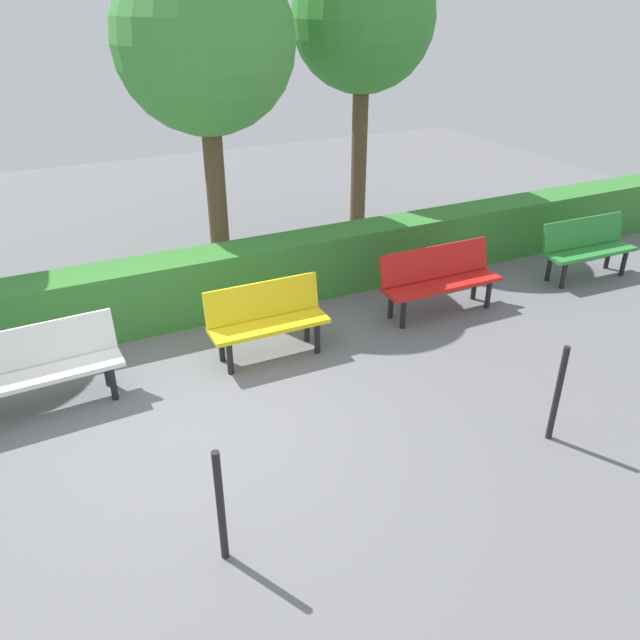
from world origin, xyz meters
TOP-DOWN VIEW (x-y plane):
  - ground_plane at (0.00, 0.00)m, footprint 22.39×22.39m
  - bench_green at (-6.21, -0.88)m, footprint 1.46×0.53m
  - bench_red at (-3.61, -0.90)m, footprint 1.63×0.49m
  - bench_yellow at (-1.18, -0.84)m, footprint 1.37×0.47m
  - bench_white at (1.24, -0.88)m, footprint 1.60×0.52m
  - hedge_row at (-1.13, -2.13)m, footprint 18.39×0.59m
  - tree_near at (-4.29, -4.30)m, footprint 2.27×2.27m
  - tree_mid at (-1.57, -3.78)m, footprint 2.48×2.48m
  - railing_post_mid at (-3.00, 1.79)m, footprint 0.06×0.06m
  - railing_post_far at (0.22, 1.79)m, footprint 0.06×0.06m

SIDE VIEW (x-z plane):
  - ground_plane at x=0.00m, z-range 0.00..0.00m
  - hedge_row at x=-1.13m, z-range 0.00..0.85m
  - bench_yellow at x=-1.18m, z-range 0.05..0.91m
  - bench_green at x=-6.21m, z-range 0.05..0.91m
  - bench_white at x=1.24m, z-range 0.05..0.91m
  - bench_red at x=-3.61m, z-range 0.05..0.91m
  - railing_post_mid at x=-3.00m, z-range 0.00..1.00m
  - railing_post_far at x=0.22m, z-range 0.00..1.00m
  - tree_mid at x=-1.57m, z-range 0.94..5.36m
  - tree_near at x=-4.29m, z-range 1.10..5.64m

